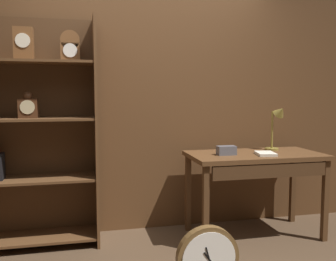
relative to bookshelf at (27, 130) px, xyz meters
name	(u,v)px	position (x,y,z in m)	size (l,w,h in m)	color
back_wood_panel	(146,101)	(1.10, 0.22, 0.25)	(4.80, 0.05, 2.60)	brown
bookshelf	(27,130)	(0.00, 0.00, 0.00)	(1.17, 0.40, 2.05)	brown
workbench	(256,164)	(2.08, -0.26, -0.34)	(1.26, 0.65, 0.81)	brown
desk_lamp	(278,122)	(2.38, -0.11, 0.05)	(0.20, 0.20, 0.46)	olive
toolbox_small	(226,150)	(1.77, -0.26, -0.20)	(0.17, 0.09, 0.08)	#595960
open_repair_manual	(266,154)	(2.13, -0.35, -0.23)	(0.16, 0.22, 0.03)	silver
round_clock_large	(208,260)	(1.29, -1.15, -0.80)	(0.44, 0.11, 0.48)	brown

